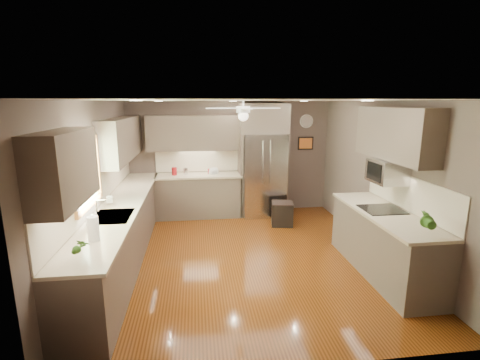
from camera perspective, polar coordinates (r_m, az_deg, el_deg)
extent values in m
plane|color=#431F09|center=(5.85, 0.90, -12.37)|extent=(5.00, 5.00, 0.00)
plane|color=white|center=(5.30, 0.99, 12.94)|extent=(5.00, 5.00, 0.00)
plane|color=brown|center=(7.88, -1.66, 3.72)|extent=(4.50, 0.00, 4.50)
plane|color=brown|center=(3.10, 7.68, -10.73)|extent=(4.50, 0.00, 4.50)
plane|color=brown|center=(5.59, -22.55, -0.99)|extent=(0.00, 5.00, 5.00)
plane|color=brown|center=(6.17, 22.10, 0.27)|extent=(0.00, 5.00, 5.00)
cylinder|color=maroon|center=(7.59, -10.72, 1.39)|extent=(0.14, 0.14, 0.17)
cylinder|color=silver|center=(7.63, -8.90, 1.45)|extent=(0.12, 0.12, 0.14)
cylinder|color=maroon|center=(7.61, -5.02, 1.44)|extent=(0.09, 0.09, 0.11)
imported|color=white|center=(5.65, -20.56, -2.91)|extent=(0.11, 0.11, 0.19)
imported|color=#2D5C1A|center=(3.86, -24.78, -9.89)|extent=(0.15, 0.11, 0.26)
imported|color=#2D5C1A|center=(4.65, 28.53, -5.89)|extent=(0.23, 0.20, 0.35)
imported|color=#BCA58D|center=(7.58, -4.34, 1.17)|extent=(0.30, 0.30, 0.06)
cube|color=brown|center=(5.88, -18.67, -8.17)|extent=(0.60, 4.70, 0.90)
cube|color=#BFAF99|center=(5.73, -18.85, -3.77)|extent=(0.65, 4.70, 0.04)
cube|color=beige|center=(5.74, -22.03, -1.12)|extent=(0.02, 4.70, 0.50)
cube|color=brown|center=(7.71, -6.77, -2.64)|extent=(1.85, 0.60, 0.90)
cube|color=#BFAF99|center=(7.59, -6.86, 0.75)|extent=(1.85, 0.65, 0.04)
cube|color=beige|center=(7.84, -6.94, 3.21)|extent=(1.85, 0.02, 0.50)
cube|color=brown|center=(3.93, -26.86, 1.77)|extent=(0.33, 1.20, 0.75)
cube|color=brown|center=(6.71, -18.76, 6.44)|extent=(0.33, 2.40, 0.75)
cube|color=brown|center=(7.61, -7.06, 7.67)|extent=(2.15, 0.33, 0.75)
cube|color=brown|center=(5.51, 24.05, 6.95)|extent=(0.33, 1.70, 0.75)
cube|color=#BFF2B2|center=(5.05, -24.11, 1.00)|extent=(0.01, 1.00, 0.80)
cube|color=#976129|center=(4.98, -24.28, 5.86)|extent=(0.05, 1.12, 0.06)
cube|color=#976129|center=(5.14, -23.42, -3.69)|extent=(0.05, 1.12, 0.06)
cube|color=#976129|center=(4.55, -25.68, -0.33)|extent=(0.05, 0.06, 0.80)
cube|color=#976129|center=(5.55, -22.33, 2.11)|extent=(0.05, 0.06, 0.80)
cube|color=silver|center=(5.13, -20.20, -5.74)|extent=(0.50, 0.70, 0.03)
cube|color=#262626|center=(5.14, -20.17, -6.12)|extent=(0.44, 0.62, 0.05)
cylinder|color=silver|center=(5.14, -22.49, -4.43)|extent=(0.02, 0.02, 0.24)
cylinder|color=silver|center=(5.09, -21.95, -3.13)|extent=(0.16, 0.02, 0.02)
cube|color=silver|center=(7.69, 3.82, 0.89)|extent=(0.92, 0.72, 1.82)
cube|color=black|center=(7.42, 4.29, -1.56)|extent=(0.88, 0.02, 0.02)
cube|color=black|center=(7.29, 4.38, 2.96)|extent=(0.01, 0.02, 1.00)
cylinder|color=silver|center=(7.24, 3.81, 2.90)|extent=(0.02, 0.02, 0.90)
cylinder|color=silver|center=(7.28, 5.05, 2.93)|extent=(0.02, 0.02, 0.90)
cube|color=brown|center=(7.59, 3.87, 10.07)|extent=(1.04, 0.60, 0.63)
cube|color=brown|center=(7.67, 0.06, 0.89)|extent=(0.06, 0.60, 1.82)
cube|color=brown|center=(7.86, 7.32, 1.07)|extent=(0.06, 0.60, 1.82)
cube|color=brown|center=(5.57, 22.48, -9.65)|extent=(0.65, 2.20, 0.90)
cube|color=#BFAF99|center=(5.41, 22.76, -5.05)|extent=(0.70, 2.20, 0.04)
cube|color=beige|center=(5.51, 25.98, -2.02)|extent=(0.02, 2.20, 0.50)
cube|color=black|center=(5.49, 22.26, -4.49)|extent=(0.56, 0.52, 0.01)
cube|color=silver|center=(5.55, 23.05, 1.32)|extent=(0.42, 0.55, 0.34)
cube|color=black|center=(5.45, 21.14, 1.28)|extent=(0.02, 0.40, 0.26)
cylinder|color=white|center=(5.60, 0.54, 12.51)|extent=(0.03, 0.03, 0.08)
cylinder|color=white|center=(5.60, 0.54, 11.49)|extent=(0.22, 0.22, 0.10)
sphere|color=white|center=(5.60, 0.54, 10.47)|extent=(0.16, 0.16, 0.16)
cube|color=white|center=(5.65, 4.13, 11.67)|extent=(0.48, 0.11, 0.01)
cube|color=white|center=(5.94, 0.07, 11.75)|extent=(0.11, 0.48, 0.01)
cube|color=white|center=(5.56, -3.11, 11.67)|extent=(0.48, 0.11, 0.01)
cube|color=white|center=(5.25, 1.07, 11.63)|extent=(0.11, 0.48, 0.01)
cylinder|color=white|center=(6.57, -13.19, 12.51)|extent=(0.14, 0.14, 0.01)
cylinder|color=white|center=(6.86, 10.45, 12.62)|extent=(0.14, 0.14, 0.01)
cylinder|color=white|center=(4.09, -16.67, 12.42)|extent=(0.14, 0.14, 0.01)
cylinder|color=white|center=(4.54, 20.19, 12.15)|extent=(0.14, 0.14, 0.01)
cylinder|color=white|center=(7.08, -1.15, 12.82)|extent=(0.14, 0.14, 0.01)
cylinder|color=white|center=(8.14, 10.84, 9.45)|extent=(0.30, 0.03, 0.30)
cylinder|color=silver|center=(8.12, 10.87, 9.45)|extent=(0.29, 0.00, 0.29)
cube|color=black|center=(8.17, 10.71, 5.95)|extent=(0.36, 0.03, 0.30)
cube|color=#C76627|center=(8.16, 10.74, 5.94)|extent=(0.30, 0.01, 0.24)
cube|color=black|center=(7.23, 6.92, -5.57)|extent=(0.50, 0.50, 0.48)
cube|color=black|center=(7.16, 6.97, -3.78)|extent=(0.47, 0.47, 0.03)
cylinder|color=white|center=(4.28, -22.93, -7.41)|extent=(0.13, 0.13, 0.29)
cylinder|color=silver|center=(4.27, -22.94, -7.28)|extent=(0.03, 0.03, 0.31)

